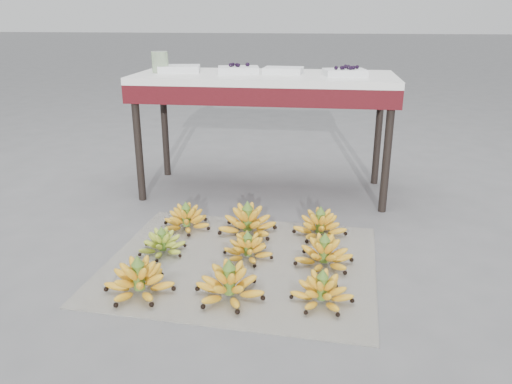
# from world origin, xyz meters

# --- Properties ---
(ground) EXTENTS (60.00, 60.00, 0.00)m
(ground) POSITION_xyz_m (0.00, 0.00, 0.00)
(ground) COLOR slate
(ground) RESTS_ON ground
(newspaper_mat) EXTENTS (1.32, 1.13, 0.01)m
(newspaper_mat) POSITION_xyz_m (0.07, -0.04, 0.00)
(newspaper_mat) COLOR beige
(newspaper_mat) RESTS_ON ground
(bunch_front_left) EXTENTS (0.33, 0.33, 0.18)m
(bunch_front_left) POSITION_xyz_m (-0.31, -0.38, 0.07)
(bunch_front_left) COLOR yellow
(bunch_front_left) RESTS_ON newspaper_mat
(bunch_front_center) EXTENTS (0.33, 0.33, 0.18)m
(bunch_front_center) POSITION_xyz_m (0.07, -0.36, 0.07)
(bunch_front_center) COLOR yellow
(bunch_front_center) RESTS_ON newspaper_mat
(bunch_front_right) EXTENTS (0.30, 0.30, 0.15)m
(bunch_front_right) POSITION_xyz_m (0.45, -0.35, 0.06)
(bunch_front_right) COLOR yellow
(bunch_front_right) RESTS_ON newspaper_mat
(bunch_mid_left) EXTENTS (0.29, 0.29, 0.14)m
(bunch_mid_left) POSITION_xyz_m (-0.33, 0.00, 0.05)
(bunch_mid_left) COLOR #85A828
(bunch_mid_left) RESTS_ON newspaper_mat
(bunch_mid_center) EXTENTS (0.31, 0.31, 0.14)m
(bunch_mid_center) POSITION_xyz_m (0.09, 0.00, 0.06)
(bunch_mid_center) COLOR yellow
(bunch_mid_center) RESTS_ON newspaper_mat
(bunch_mid_right) EXTENTS (0.31, 0.31, 0.17)m
(bunch_mid_right) POSITION_xyz_m (0.46, -0.02, 0.06)
(bunch_mid_right) COLOR yellow
(bunch_mid_right) RESTS_ON newspaper_mat
(bunch_back_left) EXTENTS (0.35, 0.35, 0.16)m
(bunch_back_left) POSITION_xyz_m (-0.29, 0.30, 0.06)
(bunch_back_left) COLOR yellow
(bunch_back_left) RESTS_ON newspaper_mat
(bunch_back_center) EXTENTS (0.35, 0.35, 0.19)m
(bunch_back_center) POSITION_xyz_m (0.05, 0.28, 0.07)
(bunch_back_center) COLOR yellow
(bunch_back_center) RESTS_ON newspaper_mat
(bunch_back_right) EXTENTS (0.37, 0.37, 0.17)m
(bunch_back_right) POSITION_xyz_m (0.43, 0.31, 0.06)
(bunch_back_right) COLOR yellow
(bunch_back_right) RESTS_ON newspaper_mat
(vendor_table) EXTENTS (1.60, 0.64, 0.77)m
(vendor_table) POSITION_xyz_m (0.05, 0.99, 0.68)
(vendor_table) COLOR black
(vendor_table) RESTS_ON ground
(tray_far_left) EXTENTS (0.28, 0.23, 0.04)m
(tray_far_left) POSITION_xyz_m (-0.50, 1.03, 0.79)
(tray_far_left) COLOR silver
(tray_far_left) RESTS_ON vendor_table
(tray_left) EXTENTS (0.28, 0.22, 0.06)m
(tray_left) POSITION_xyz_m (-0.11, 1.00, 0.79)
(tray_left) COLOR silver
(tray_left) RESTS_ON vendor_table
(tray_right) EXTENTS (0.25, 0.19, 0.04)m
(tray_right) POSITION_xyz_m (0.17, 1.03, 0.79)
(tray_right) COLOR silver
(tray_right) RESTS_ON vendor_table
(tray_far_right) EXTENTS (0.27, 0.22, 0.06)m
(tray_far_right) POSITION_xyz_m (0.54, 0.95, 0.79)
(tray_far_right) COLOR silver
(tray_far_right) RESTS_ON vendor_table
(glass_jar) EXTENTS (0.11, 0.11, 0.13)m
(glass_jar) POSITION_xyz_m (-0.60, 0.97, 0.83)
(glass_jar) COLOR #D6F4C2
(glass_jar) RESTS_ON vendor_table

